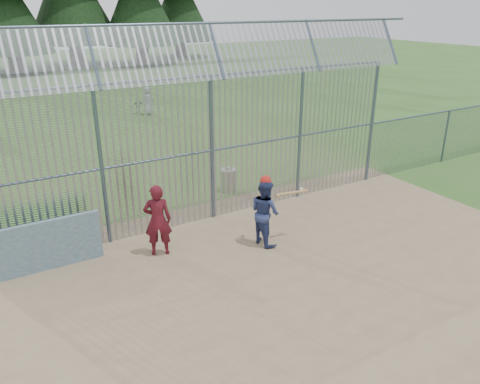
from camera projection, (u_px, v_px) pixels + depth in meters
ground at (285, 273)px, 10.68m from camera, size 120.00×120.00×0.00m
dirt_infield at (298, 283)px, 10.27m from camera, size 14.00×10.00×0.02m
dugout_wall at (45, 246)px, 10.58m from camera, size 2.50×0.12×1.20m
batter at (265, 212)px, 11.68m from camera, size 0.72×0.88×1.71m
onlooker at (158, 220)px, 11.14m from camera, size 0.77×0.63×1.80m
bg_kid_standing at (148, 101)px, 25.51m from camera, size 0.80×0.56×1.56m
bg_kid_seated at (138, 106)px, 25.93m from camera, size 0.53×0.24×0.88m
batting_gear at (271, 183)px, 11.44m from camera, size 1.26×0.40×0.59m
trash_can at (228, 180)px, 15.21m from camera, size 0.56×0.56×0.82m
backstop_fence at (269, 130)px, 13.39m from camera, size 20.09×0.81×5.30m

